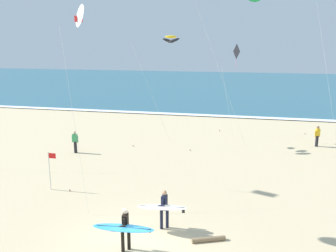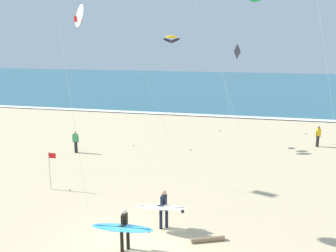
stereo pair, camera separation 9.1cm
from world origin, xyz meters
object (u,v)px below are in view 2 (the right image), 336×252
(kite_arc_golden_high, at_px, (171,40))
(kite_diamond_charcoal_low, at_px, (237,55))
(kite_delta_ivory_mid, at_px, (78,17))
(driftwood_log, at_px, (208,239))
(bystander_green_top, at_px, (76,142))
(beach_ball, at_px, (110,227))
(surfer_trailing, at_px, (163,207))
(lifeguard_flag, at_px, (50,167))
(surfer_lead, at_px, (124,227))
(bystander_yellow_top, at_px, (318,136))

(kite_arc_golden_high, bearing_deg, kite_diamond_charcoal_low, 28.84)
(kite_delta_ivory_mid, height_order, kite_arc_golden_high, kite_delta_ivory_mid)
(kite_diamond_charcoal_low, bearing_deg, driftwood_log, -90.29)
(kite_arc_golden_high, relative_size, bystander_green_top, 5.14)
(kite_diamond_charcoal_low, distance_m, beach_ball, 17.99)
(kite_arc_golden_high, bearing_deg, driftwood_log, -71.52)
(surfer_trailing, xyz_separation_m, driftwood_log, (1.95, -0.46, -0.95))
(lifeguard_flag, height_order, driftwood_log, lifeguard_flag)
(surfer_trailing, bearing_deg, kite_arc_golden_high, 101.20)
(kite_arc_golden_high, bearing_deg, lifeguard_flag, -112.10)
(surfer_trailing, relative_size, kite_delta_ivory_mid, 0.23)
(surfer_lead, distance_m, driftwood_log, 3.43)
(kite_arc_golden_high, xyz_separation_m, kite_diamond_charcoal_low, (4.64, 2.55, -1.14))
(bystander_green_top, height_order, beach_ball, bystander_green_top)
(surfer_lead, relative_size, lifeguard_flag, 1.10)
(kite_arc_golden_high, relative_size, bystander_yellow_top, 5.14)
(kite_diamond_charcoal_low, relative_size, beach_ball, 27.02)
(bystander_yellow_top, bearing_deg, beach_ball, -124.60)
(bystander_green_top, bearing_deg, kite_diamond_charcoal_low, 31.45)
(beach_ball, bearing_deg, surfer_trailing, 12.26)
(driftwood_log, bearing_deg, beach_ball, -179.89)
(surfer_trailing, height_order, beach_ball, surfer_trailing)
(kite_diamond_charcoal_low, bearing_deg, kite_arc_golden_high, -151.16)
(bystander_green_top, distance_m, lifeguard_flag, 6.65)
(lifeguard_flag, xyz_separation_m, driftwood_log, (8.76, -3.29, -1.17))
(kite_arc_golden_high, height_order, bystander_yellow_top, kite_arc_golden_high)
(bystander_yellow_top, distance_m, driftwood_log, 16.53)
(kite_delta_ivory_mid, relative_size, kite_arc_golden_high, 1.12)
(surfer_lead, height_order, beach_ball, surfer_lead)
(bystander_green_top, height_order, driftwood_log, bystander_green_top)
(driftwood_log, bearing_deg, lifeguard_flag, 159.40)
(kite_arc_golden_high, xyz_separation_m, bystander_green_top, (-6.04, -3.98, -7.06))
(kite_delta_ivory_mid, distance_m, beach_ball, 8.69)
(kite_arc_golden_high, distance_m, driftwood_log, 16.35)
(driftwood_log, bearing_deg, kite_delta_ivory_mid, 169.92)
(kite_diamond_charcoal_low, bearing_deg, surfer_lead, -99.66)
(bystander_yellow_top, relative_size, driftwood_log, 1.17)
(bystander_yellow_top, height_order, lifeguard_flag, lifeguard_flag)
(lifeguard_flag, bearing_deg, kite_diamond_charcoal_low, 55.58)
(bystander_green_top, bearing_deg, surfer_lead, -55.53)
(kite_delta_ivory_mid, height_order, beach_ball, kite_delta_ivory_mid)
(kite_delta_ivory_mid, xyz_separation_m, driftwood_log, (5.56, -0.99, -8.55))
(kite_diamond_charcoal_low, relative_size, bystander_green_top, 4.76)
(surfer_lead, height_order, surfer_trailing, same)
(surfer_lead, distance_m, lifeguard_flag, 7.55)
(surfer_lead, xyz_separation_m, surfer_trailing, (0.99, 1.97, -0.01))
(surfer_trailing, height_order, bystander_green_top, surfer_trailing)
(kite_delta_ivory_mid, xyz_separation_m, lifeguard_flag, (-3.20, 2.30, -7.38))
(surfer_trailing, height_order, driftwood_log, surfer_trailing)
(surfer_lead, xyz_separation_m, kite_delta_ivory_mid, (-2.63, 2.49, 7.60))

